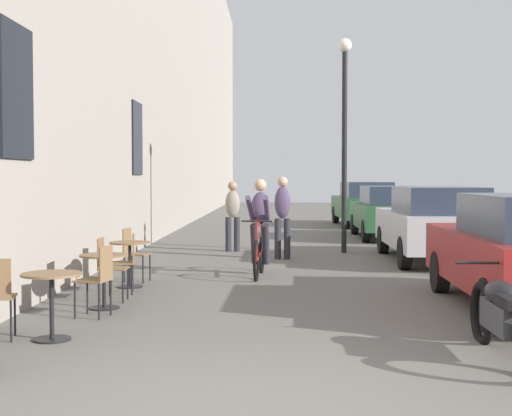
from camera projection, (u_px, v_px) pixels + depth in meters
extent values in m
plane|color=#5B5954|center=(264.00, 412.00, 5.32)|extent=(88.00, 88.00, 0.00)
cube|color=black|center=(17.00, 91.00, 9.03)|extent=(0.04, 1.10, 1.70)
cube|color=black|center=(137.00, 138.00, 16.79)|extent=(0.04, 1.10, 1.70)
cylinder|color=black|center=(52.00, 339.00, 7.67)|extent=(0.40, 0.40, 0.02)
cylinder|color=black|center=(52.00, 307.00, 7.66)|extent=(0.05, 0.05, 0.67)
cylinder|color=brown|center=(51.00, 274.00, 7.64)|extent=(0.64, 0.64, 0.02)
cylinder|color=black|center=(15.00, 315.00, 7.87)|extent=(0.02, 0.02, 0.45)
cylinder|color=black|center=(11.00, 321.00, 7.56)|extent=(0.02, 0.02, 0.45)
cylinder|color=black|center=(104.00, 308.00, 9.51)|extent=(0.40, 0.40, 0.02)
cylinder|color=black|center=(104.00, 282.00, 9.50)|extent=(0.05, 0.05, 0.67)
cylinder|color=brown|center=(104.00, 255.00, 9.48)|extent=(0.64, 0.64, 0.02)
cylinder|color=black|center=(128.00, 284.00, 10.22)|extent=(0.02, 0.02, 0.45)
cylinder|color=black|center=(123.00, 287.00, 9.90)|extent=(0.02, 0.02, 0.45)
cylinder|color=black|center=(105.00, 284.00, 10.23)|extent=(0.02, 0.02, 0.45)
cylinder|color=black|center=(99.00, 287.00, 9.91)|extent=(0.02, 0.02, 0.45)
cube|color=brown|center=(114.00, 269.00, 10.06)|extent=(0.38, 0.38, 0.02)
cube|color=brown|center=(101.00, 253.00, 10.05)|extent=(0.02, 0.34, 0.42)
cylinder|color=black|center=(75.00, 301.00, 8.81)|extent=(0.02, 0.02, 0.45)
cylinder|color=black|center=(87.00, 296.00, 9.13)|extent=(0.02, 0.02, 0.45)
cylinder|color=black|center=(99.00, 302.00, 8.73)|extent=(0.02, 0.02, 0.45)
cylinder|color=black|center=(111.00, 297.00, 9.05)|extent=(0.02, 0.02, 0.45)
cube|color=brown|center=(93.00, 280.00, 8.92)|extent=(0.45, 0.45, 0.02)
cube|color=brown|center=(106.00, 263.00, 8.87)|extent=(0.09, 0.34, 0.42)
cylinder|color=black|center=(130.00, 287.00, 11.36)|extent=(0.40, 0.40, 0.02)
cylinder|color=black|center=(130.00, 265.00, 11.34)|extent=(0.05, 0.05, 0.67)
cylinder|color=brown|center=(130.00, 243.00, 11.33)|extent=(0.64, 0.64, 0.02)
cylinder|color=black|center=(150.00, 267.00, 12.07)|extent=(0.02, 0.02, 0.45)
cylinder|color=black|center=(143.00, 270.00, 11.76)|extent=(0.02, 0.02, 0.45)
cylinder|color=black|center=(132.00, 267.00, 12.14)|extent=(0.02, 0.02, 0.45)
cylinder|color=black|center=(124.00, 269.00, 11.82)|extent=(0.02, 0.02, 0.45)
cube|color=brown|center=(137.00, 254.00, 11.94)|extent=(0.44, 0.44, 0.02)
cube|color=brown|center=(127.00, 241.00, 11.97)|extent=(0.08, 0.34, 0.42)
cylinder|color=black|center=(110.00, 280.00, 10.54)|extent=(0.02, 0.02, 0.45)
cylinder|color=black|center=(111.00, 277.00, 10.86)|extent=(0.02, 0.02, 0.45)
cylinder|color=black|center=(132.00, 280.00, 10.59)|extent=(0.02, 0.02, 0.45)
cylinder|color=black|center=(133.00, 277.00, 10.91)|extent=(0.02, 0.02, 0.45)
cube|color=brown|center=(121.00, 263.00, 10.72)|extent=(0.44, 0.44, 0.02)
cube|color=brown|center=(133.00, 248.00, 10.73)|extent=(0.08, 0.34, 0.42)
torus|color=black|center=(256.00, 261.00, 12.06)|extent=(0.09, 0.71, 0.71)
torus|color=black|center=(262.00, 254.00, 13.11)|extent=(0.09, 0.71, 0.71)
cylinder|color=maroon|center=(261.00, 239.00, 13.01)|extent=(0.05, 0.22, 0.58)
cylinder|color=maroon|center=(259.00, 223.00, 12.49)|extent=(0.09, 0.82, 0.14)
cylinder|color=maroon|center=(256.00, 241.00, 12.07)|extent=(0.04, 0.09, 0.67)
cylinder|color=maroon|center=(259.00, 255.00, 12.61)|extent=(0.10, 1.00, 0.12)
cylinder|color=black|center=(257.00, 221.00, 12.08)|extent=(0.52, 0.06, 0.03)
ellipsoid|color=black|center=(261.00, 222.00, 12.90)|extent=(0.12, 0.24, 0.06)
ellipsoid|color=#4C3D5B|center=(260.00, 207.00, 12.81)|extent=(0.36, 0.37, 0.59)
sphere|color=tan|center=(260.00, 185.00, 12.76)|extent=(0.22, 0.22, 0.22)
cylinder|color=#26262D|center=(266.00, 244.00, 12.75)|extent=(0.15, 0.40, 0.75)
cylinder|color=#26262D|center=(254.00, 244.00, 12.77)|extent=(0.15, 0.40, 0.75)
cylinder|color=#4C3D5B|center=(267.00, 209.00, 12.41)|extent=(0.12, 0.75, 0.48)
cylinder|color=#4C3D5B|center=(250.00, 208.00, 12.44)|extent=(0.15, 0.75, 0.48)
cylinder|color=#26262D|center=(287.00, 239.00, 15.24)|extent=(0.14, 0.14, 0.86)
cylinder|color=#26262D|center=(278.00, 239.00, 15.23)|extent=(0.14, 0.14, 0.86)
ellipsoid|color=#4C3D5B|center=(283.00, 202.00, 15.20)|extent=(0.36, 0.26, 0.68)
sphere|color=tan|center=(283.00, 182.00, 15.18)|extent=(0.22, 0.22, 0.22)
cylinder|color=#26262D|center=(228.00, 234.00, 16.84)|extent=(0.14, 0.14, 0.80)
cylinder|color=#26262D|center=(237.00, 234.00, 16.83)|extent=(0.14, 0.14, 0.80)
ellipsoid|color=gray|center=(233.00, 204.00, 16.80)|extent=(0.35, 0.25, 0.63)
sphere|color=#A57A5B|center=(233.00, 186.00, 16.79)|extent=(0.22, 0.22, 0.22)
cylinder|color=black|center=(344.00, 153.00, 16.44)|extent=(0.12, 0.12, 4.60)
sphere|color=silver|center=(345.00, 45.00, 16.33)|extent=(0.32, 0.32, 0.32)
cylinder|color=black|center=(440.00, 272.00, 10.86)|extent=(0.21, 0.62, 0.62)
cylinder|color=black|center=(491.00, 305.00, 8.04)|extent=(0.21, 0.62, 0.62)
cube|color=#B7B7BC|center=(433.00, 229.00, 14.91)|extent=(1.83, 4.36, 0.71)
cube|color=#283342|center=(438.00, 200.00, 14.36)|extent=(1.53, 2.36, 0.53)
cylinder|color=black|center=(383.00, 240.00, 16.38)|extent=(0.21, 0.63, 0.63)
cylinder|color=black|center=(455.00, 240.00, 16.32)|extent=(0.21, 0.63, 0.63)
cylinder|color=black|center=(405.00, 253.00, 13.52)|extent=(0.21, 0.63, 0.63)
cylinder|color=black|center=(492.00, 253.00, 13.46)|extent=(0.21, 0.63, 0.63)
cube|color=#23512D|center=(388.00, 216.00, 20.47)|extent=(1.74, 4.19, 0.68)
cube|color=#283342|center=(391.00, 195.00, 19.94)|extent=(1.46, 2.27, 0.51)
cylinder|color=black|center=(355.00, 224.00, 21.89)|extent=(0.20, 0.60, 0.60)
cylinder|color=black|center=(407.00, 224.00, 21.84)|extent=(0.20, 0.60, 0.60)
cylinder|color=black|center=(366.00, 231.00, 19.12)|extent=(0.20, 0.60, 0.60)
cylinder|color=black|center=(426.00, 231.00, 19.08)|extent=(0.20, 0.60, 0.60)
cube|color=#23512D|center=(364.00, 207.00, 25.67)|extent=(1.99, 4.48, 0.72)
cube|color=#283342|center=(366.00, 190.00, 25.11)|extent=(1.62, 2.44, 0.53)
cylinder|color=black|center=(336.00, 215.00, 27.13)|extent=(0.23, 0.64, 0.64)
cylinder|color=black|center=(379.00, 215.00, 27.14)|extent=(0.23, 0.64, 0.64)
cylinder|color=black|center=(346.00, 219.00, 24.22)|extent=(0.23, 0.64, 0.64)
cylinder|color=black|center=(395.00, 219.00, 24.23)|extent=(0.23, 0.64, 0.64)
torus|color=black|center=(482.00, 313.00, 7.59)|extent=(0.09, 0.69, 0.69)
cube|color=#333338|center=(504.00, 317.00, 6.87)|extent=(0.24, 0.76, 0.28)
ellipsoid|color=black|center=(501.00, 293.00, 6.96)|extent=(0.28, 0.52, 0.24)
cylinder|color=black|center=(485.00, 263.00, 7.47)|extent=(0.62, 0.03, 0.03)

